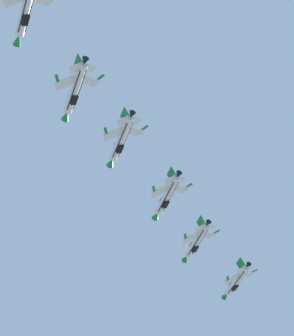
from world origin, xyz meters
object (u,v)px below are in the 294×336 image
at_px(fighter_jet_lead, 236,281).
at_px(fighter_jet_trail_slot, 26,8).
at_px(fighter_jet_left_outer, 121,139).
at_px(fighter_jet_right_outer, 75,90).
at_px(fighter_jet_left_wing, 196,241).
at_px(fighter_jet_right_wing, 167,196).

xyz_separation_m(fighter_jet_lead, fighter_jet_trail_slot, (-12.78, -93.21, -1.56)).
height_order(fighter_jet_left_outer, fighter_jet_right_outer, fighter_jet_left_outer).
distance_m(fighter_jet_lead, fighter_jet_left_outer, 58.89).
bearing_deg(fighter_jet_left_wing, fighter_jet_left_outer, -136.76).
xyz_separation_m(fighter_jet_left_wing, fighter_jet_trail_slot, (-8.12, -73.10, -0.91)).
bearing_deg(fighter_jet_left_wing, fighter_jet_lead, 36.79).
relative_size(fighter_jet_lead, fighter_jet_right_wing, 1.00).
relative_size(fighter_jet_lead, fighter_jet_left_outer, 1.00).
distance_m(fighter_jet_lead, fighter_jet_right_outer, 74.88).
bearing_deg(fighter_jet_left_wing, fighter_jet_right_wing, -132.43).
relative_size(fighter_jet_lead, fighter_jet_left_wing, 1.00).
distance_m(fighter_jet_right_wing, fighter_jet_trail_slot, 54.02).
height_order(fighter_jet_left_wing, fighter_jet_trail_slot, fighter_jet_left_wing).
distance_m(fighter_jet_left_wing, fighter_jet_trail_slot, 73.56).
xyz_separation_m(fighter_jet_lead, fighter_jet_left_outer, (-9.05, -58.18, -1.16)).
distance_m(fighter_jet_lead, fighter_jet_right_wing, 40.14).
distance_m(fighter_jet_left_outer, fighter_jet_right_outer, 16.00).
height_order(fighter_jet_right_outer, fighter_jet_trail_slot, fighter_jet_trail_slot).
bearing_deg(fighter_jet_right_outer, fighter_jet_right_wing, 38.46).
distance_m(fighter_jet_right_wing, fighter_jet_left_outer, 18.87).
xyz_separation_m(fighter_jet_left_wing, fighter_jet_right_outer, (-7.64, -53.74, -1.02)).
distance_m(fighter_jet_right_outer, fighter_jet_trail_slot, 19.37).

